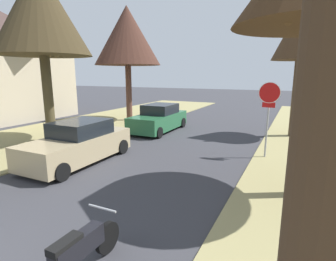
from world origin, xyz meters
TOP-DOWN VIEW (x-y plane):
  - stop_sign_far at (4.03, 10.62)m, footprint 0.81×0.24m
  - street_tree_right_mid_b at (4.94, 15.26)m, footprint 2.85×2.85m
  - street_tree_left_mid_a at (-5.89, 8.77)m, footprint 4.41×4.41m
  - street_tree_left_mid_b at (-5.87, 15.63)m, footprint 4.55×4.55m
  - parked_sedan_tan at (-2.35, 7.00)m, footprint 1.99×4.42m
  - parked_sedan_green at (-2.29, 13.44)m, footprint 1.99×4.42m
  - parked_motorcycle at (2.04, 2.46)m, footprint 0.60×2.05m

SIDE VIEW (x-z plane):
  - parked_motorcycle at x=2.04m, z-range 0.00..0.97m
  - parked_sedan_tan at x=-2.35m, z-range -0.06..1.51m
  - parked_sedan_green at x=-2.29m, z-range -0.06..1.51m
  - stop_sign_far at x=4.03m, z-range 0.71..3.68m
  - street_tree_right_mid_b at x=4.94m, z-range 1.92..8.98m
  - street_tree_left_mid_b at x=-5.87m, z-range 1.96..9.77m
  - street_tree_left_mid_a at x=-5.89m, z-range 2.06..10.17m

